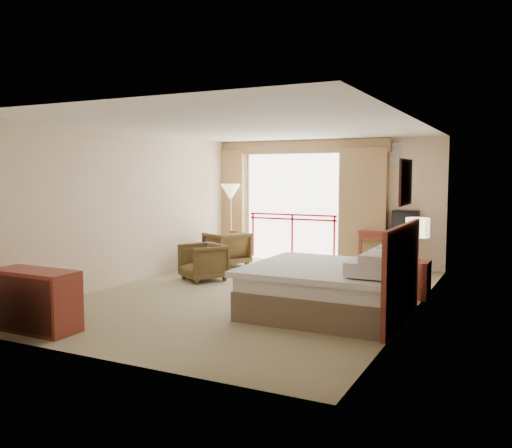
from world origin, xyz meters
The scene contains 29 objects.
floor centered at (0.00, 0.00, 0.00)m, with size 7.00×7.00×0.00m, color #89815C.
ceiling centered at (0.00, 0.00, 2.70)m, with size 7.00×7.00×0.00m, color white.
wall_back centered at (0.00, 3.50, 1.35)m, with size 5.00×5.00×0.00m, color beige.
wall_front centered at (0.00, -3.50, 1.35)m, with size 5.00×5.00×0.00m, color beige.
wall_left centered at (-2.50, 0.00, 1.35)m, with size 7.00×7.00×0.00m, color beige.
wall_right centered at (2.50, 0.00, 1.35)m, with size 7.00×7.00×0.00m, color beige.
balcony_door centered at (-0.80, 3.48, 1.20)m, with size 2.40×2.40×0.00m, color white.
balcony_railing centered at (-0.80, 3.46, 0.81)m, with size 2.09×0.03×1.02m.
curtain_left centered at (-2.45, 3.35, 1.25)m, with size 1.00×0.26×2.50m, color olive.
curtain_right centered at (0.85, 3.35, 1.25)m, with size 1.00×0.26×2.50m, color olive.
valance centered at (-0.80, 3.38, 2.55)m, with size 4.40×0.22×0.28m, color olive.
hvac_vent centered at (1.30, 3.47, 2.35)m, with size 0.50×0.04×0.50m, color silver.
bed centered at (1.50, -0.60, 0.38)m, with size 2.13×2.06×0.97m.
headboard centered at (2.46, -0.60, 0.65)m, with size 0.06×2.10×1.30m, color maroon.
framed_art centered at (2.47, -0.60, 1.85)m, with size 0.04×0.72×0.60m.
nightstand centered at (2.37, 0.95, 0.29)m, with size 0.41×0.49×0.59m, color maroon.
table_lamp centered at (2.37, 1.00, 1.10)m, with size 0.37×0.37×0.66m.
phone centered at (2.32, 0.80, 0.62)m, with size 0.16×0.12×0.07m, color black.
desk centered at (1.43, 3.39, 0.62)m, with size 1.21×0.59×0.79m.
tv centered at (1.73, 3.33, 1.01)m, with size 0.49×0.39×0.44m.
coffee_maker centered at (1.08, 3.33, 0.91)m, with size 0.11×0.11×0.24m, color black.
cup centered at (1.23, 3.28, 0.84)m, with size 0.07×0.07×0.10m, color white.
wastebasket centered at (0.97, 2.46, 0.14)m, with size 0.23×0.23×0.28m, color black.
armchair_far centered at (-1.81, 2.24, 0.00)m, with size 0.79×0.81×0.74m, color #453319.
armchair_near centered at (-1.41, 0.66, 0.00)m, with size 0.72×0.74×0.68m, color #453319.
side_table centered at (-1.98, 1.62, 0.37)m, with size 0.49×0.49×0.54m.
book centered at (-1.98, 1.62, 0.54)m, with size 0.17×0.22×0.02m, color white.
floor_lamp centered at (-2.01, 2.78, 1.50)m, with size 0.44×0.44×1.74m.
dresser centered at (-1.56, -3.05, 0.38)m, with size 1.15×0.49×0.77m.
Camera 1 is at (3.86, -7.76, 1.95)m, focal length 38.00 mm.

